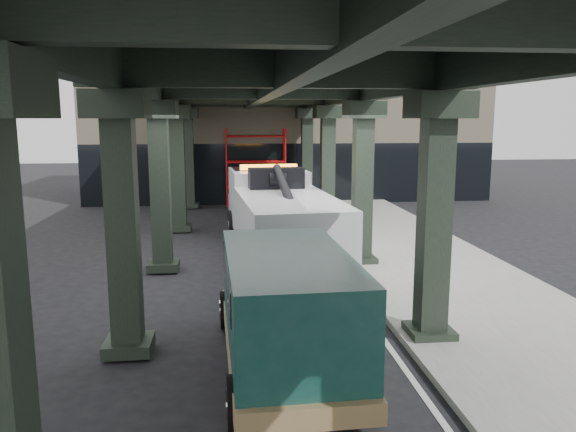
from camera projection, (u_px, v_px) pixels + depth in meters
ground at (283, 287)px, 15.14m from camera, size 90.00×90.00×0.00m
sidewalk at (420, 262)px, 17.56m from camera, size 5.00×40.00×0.15m
lane_stripe at (332, 266)px, 17.28m from camera, size 0.12×38.00×0.01m
viaduct at (263, 85)px, 16.12m from camera, size 7.40×32.00×6.40m
building at (284, 127)px, 34.26m from camera, size 22.00×10.00×8.00m
scaffolding at (256, 165)px, 29.12m from camera, size 3.08×0.88×4.00m
tow_truck at (278, 214)px, 17.98m from camera, size 3.32×9.50×3.06m
towed_van at (285, 307)px, 9.92m from camera, size 2.41×5.63×2.25m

